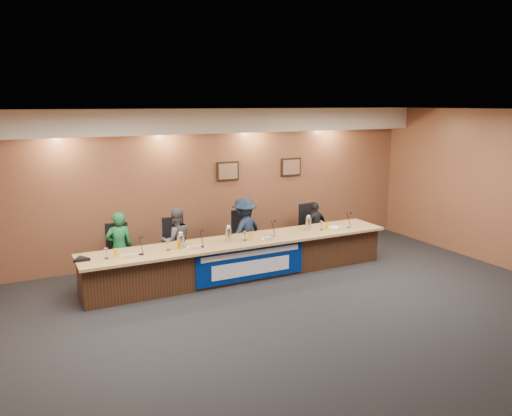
{
  "coord_description": "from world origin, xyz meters",
  "views": [
    {
      "loc": [
        -3.9,
        -5.99,
        3.3
      ],
      "look_at": [
        0.4,
        2.58,
        1.29
      ],
      "focal_mm": 35.0,
      "sensor_mm": 36.0,
      "label": 1
    }
  ],
  "objects_px": {
    "office_chair_c": "(243,240)",
    "carafe_left": "(181,241)",
    "carafe_mid": "(228,235)",
    "office_chair_d": "(312,231)",
    "panelist_a": "(119,248)",
    "panelist_b": "(176,241)",
    "speakerphone": "(81,259)",
    "panelist_d": "(315,227)",
    "banner": "(251,263)",
    "dais_body": "(242,259)",
    "panelist_c": "(245,231)",
    "carafe_right": "(308,224)",
    "office_chair_b": "(175,249)",
    "office_chair_a": "(119,256)"
  },
  "relations": [
    {
      "from": "office_chair_c",
      "to": "speakerphone",
      "type": "relative_size",
      "value": 1.5
    },
    {
      "from": "panelist_b",
      "to": "panelist_c",
      "type": "height_order",
      "value": "panelist_c"
    },
    {
      "from": "carafe_left",
      "to": "carafe_right",
      "type": "xyz_separation_m",
      "value": [
        2.74,
        0.06,
        0.01
      ]
    },
    {
      "from": "dais_body",
      "to": "office_chair_c",
      "type": "xyz_separation_m",
      "value": [
        0.4,
        0.82,
        0.13
      ]
    },
    {
      "from": "carafe_right",
      "to": "office_chair_b",
      "type": "bearing_deg",
      "value": 162.48
    },
    {
      "from": "panelist_a",
      "to": "panelist_b",
      "type": "xyz_separation_m",
      "value": [
        1.1,
        0.0,
        -0.01
      ]
    },
    {
      "from": "panelist_b",
      "to": "office_chair_c",
      "type": "distance_m",
      "value": 1.49
    },
    {
      "from": "office_chair_d",
      "to": "speakerphone",
      "type": "distance_m",
      "value": 5.18
    },
    {
      "from": "office_chair_c",
      "to": "carafe_mid",
      "type": "distance_m",
      "value": 1.19
    },
    {
      "from": "panelist_b",
      "to": "banner",
      "type": "bearing_deg",
      "value": 134.26
    },
    {
      "from": "carafe_mid",
      "to": "office_chair_d",
      "type": "bearing_deg",
      "value": 19.64
    },
    {
      "from": "panelist_a",
      "to": "carafe_left",
      "type": "distance_m",
      "value": 1.24
    },
    {
      "from": "dais_body",
      "to": "office_chair_d",
      "type": "relative_size",
      "value": 12.5
    },
    {
      "from": "panelist_a",
      "to": "office_chair_c",
      "type": "distance_m",
      "value": 2.59
    },
    {
      "from": "carafe_right",
      "to": "banner",
      "type": "bearing_deg",
      "value": -164.32
    },
    {
      "from": "dais_body",
      "to": "panelist_c",
      "type": "relative_size",
      "value": 4.3
    },
    {
      "from": "panelist_a",
      "to": "panelist_c",
      "type": "height_order",
      "value": "panelist_c"
    },
    {
      "from": "panelist_b",
      "to": "office_chair_c",
      "type": "xyz_separation_m",
      "value": [
        1.48,
        0.1,
        -0.18
      ]
    },
    {
      "from": "panelist_a",
      "to": "panelist_b",
      "type": "bearing_deg",
      "value": -179.34
    },
    {
      "from": "speakerphone",
      "to": "panelist_d",
      "type": "bearing_deg",
      "value": 8.4
    },
    {
      "from": "panelist_c",
      "to": "office_chair_c",
      "type": "relative_size",
      "value": 2.91
    },
    {
      "from": "carafe_left",
      "to": "carafe_mid",
      "type": "relative_size",
      "value": 0.91
    },
    {
      "from": "banner",
      "to": "carafe_left",
      "type": "distance_m",
      "value": 1.38
    },
    {
      "from": "office_chair_b",
      "to": "office_chair_d",
      "type": "relative_size",
      "value": 1.0
    },
    {
      "from": "panelist_c",
      "to": "panelist_d",
      "type": "height_order",
      "value": "panelist_c"
    },
    {
      "from": "office_chair_a",
      "to": "speakerphone",
      "type": "height_order",
      "value": "speakerphone"
    },
    {
      "from": "speakerphone",
      "to": "carafe_left",
      "type": "bearing_deg",
      "value": -0.76
    },
    {
      "from": "panelist_c",
      "to": "office_chair_a",
      "type": "relative_size",
      "value": 2.91
    },
    {
      "from": "carafe_right",
      "to": "speakerphone",
      "type": "relative_size",
      "value": 0.81
    },
    {
      "from": "panelist_b",
      "to": "office_chair_d",
      "type": "distance_m",
      "value": 3.23
    },
    {
      "from": "banner",
      "to": "office_chair_d",
      "type": "distance_m",
      "value": 2.48
    },
    {
      "from": "panelist_c",
      "to": "carafe_left",
      "type": "bearing_deg",
      "value": 0.88
    },
    {
      "from": "panelist_c",
      "to": "banner",
      "type": "bearing_deg",
      "value": 46.15
    },
    {
      "from": "office_chair_c",
      "to": "carafe_mid",
      "type": "relative_size",
      "value": 1.83
    },
    {
      "from": "panelist_c",
      "to": "office_chair_a",
      "type": "distance_m",
      "value": 2.59
    },
    {
      "from": "office_chair_c",
      "to": "office_chair_a",
      "type": "bearing_deg",
      "value": -163.28
    },
    {
      "from": "carafe_mid",
      "to": "carafe_left",
      "type": "bearing_deg",
      "value": 179.97
    },
    {
      "from": "office_chair_d",
      "to": "carafe_mid",
      "type": "xyz_separation_m",
      "value": [
        -2.45,
        -0.88,
        0.4
      ]
    },
    {
      "from": "dais_body",
      "to": "speakerphone",
      "type": "xyz_separation_m",
      "value": [
        -2.95,
        -0.03,
        0.43
      ]
    },
    {
      "from": "panelist_d",
      "to": "carafe_left",
      "type": "height_order",
      "value": "panelist_d"
    },
    {
      "from": "office_chair_d",
      "to": "carafe_mid",
      "type": "bearing_deg",
      "value": -168.64
    },
    {
      "from": "office_chair_c",
      "to": "carafe_left",
      "type": "xyz_separation_m",
      "value": [
        -1.64,
        -0.87,
        0.39
      ]
    },
    {
      "from": "panelist_b",
      "to": "carafe_left",
      "type": "bearing_deg",
      "value": 79.24
    },
    {
      "from": "panelist_b",
      "to": "speakerphone",
      "type": "distance_m",
      "value": 2.02
    },
    {
      "from": "panelist_a",
      "to": "office_chair_d",
      "type": "height_order",
      "value": "panelist_a"
    },
    {
      "from": "panelist_a",
      "to": "office_chair_d",
      "type": "relative_size",
      "value": 2.82
    },
    {
      "from": "banner",
      "to": "dais_body",
      "type": "bearing_deg",
      "value": 90.0
    },
    {
      "from": "office_chair_d",
      "to": "office_chair_c",
      "type": "bearing_deg",
      "value": 171.72
    },
    {
      "from": "office_chair_a",
      "to": "office_chair_c",
      "type": "bearing_deg",
      "value": 6.87
    },
    {
      "from": "panelist_d",
      "to": "office_chair_b",
      "type": "distance_m",
      "value": 3.23
    }
  ]
}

